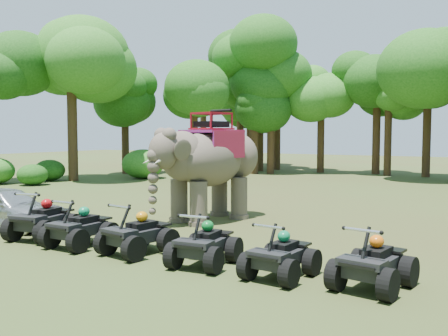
{
  "coord_description": "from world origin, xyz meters",
  "views": [
    {
      "loc": [
        7.22,
        -11.44,
        2.92
      ],
      "look_at": [
        0.0,
        1.2,
        1.9
      ],
      "focal_mm": 40.0,
      "sensor_mm": 36.0,
      "label": 1
    }
  ],
  "objects_px": {
    "atv_5": "(373,256)",
    "elephant": "(210,165)",
    "atv_0": "(43,214)",
    "atv_4": "(281,249)",
    "atv_3": "(205,238)",
    "atv_1": "(80,222)",
    "atv_2": "(137,228)",
    "parked_car": "(4,207)"
  },
  "relations": [
    {
      "from": "elephant",
      "to": "atv_4",
      "type": "height_order",
      "value": "elephant"
    },
    {
      "from": "atv_2",
      "to": "atv_4",
      "type": "distance_m",
      "value": 3.79
    },
    {
      "from": "atv_5",
      "to": "atv_0",
      "type": "bearing_deg",
      "value": -171.11
    },
    {
      "from": "atv_1",
      "to": "atv_0",
      "type": "bearing_deg",
      "value": 173.41
    },
    {
      "from": "atv_5",
      "to": "parked_car",
      "type": "bearing_deg",
      "value": -173.09
    },
    {
      "from": "atv_0",
      "to": "atv_3",
      "type": "height_order",
      "value": "atv_0"
    },
    {
      "from": "elephant",
      "to": "atv_4",
      "type": "xyz_separation_m",
      "value": [
        4.73,
        -5.01,
        -1.27
      ]
    },
    {
      "from": "atv_1",
      "to": "atv_3",
      "type": "bearing_deg",
      "value": 1.02
    },
    {
      "from": "parked_car",
      "to": "atv_5",
      "type": "relative_size",
      "value": 2.33
    },
    {
      "from": "atv_4",
      "to": "atv_5",
      "type": "bearing_deg",
      "value": 11.64
    },
    {
      "from": "parked_car",
      "to": "atv_1",
      "type": "height_order",
      "value": "parked_car"
    },
    {
      "from": "atv_2",
      "to": "atv_3",
      "type": "xyz_separation_m",
      "value": [
        1.96,
        -0.08,
        -0.03
      ]
    },
    {
      "from": "elephant",
      "to": "atv_3",
      "type": "relative_size",
      "value": 2.7
    },
    {
      "from": "elephant",
      "to": "atv_2",
      "type": "height_order",
      "value": "elephant"
    },
    {
      "from": "atv_5",
      "to": "elephant",
      "type": "bearing_deg",
      "value": 152.56
    },
    {
      "from": "atv_2",
      "to": "atv_4",
      "type": "relative_size",
      "value": 1.09
    },
    {
      "from": "atv_0",
      "to": "atv_3",
      "type": "distance_m",
      "value": 5.39
    },
    {
      "from": "atv_3",
      "to": "atv_1",
      "type": "bearing_deg",
      "value": 175.49
    },
    {
      "from": "parked_car",
      "to": "atv_2",
      "type": "relative_size",
      "value": 2.28
    },
    {
      "from": "elephant",
      "to": "atv_5",
      "type": "relative_size",
      "value": 2.65
    },
    {
      "from": "atv_4",
      "to": "atv_5",
      "type": "height_order",
      "value": "atv_5"
    },
    {
      "from": "elephant",
      "to": "atv_0",
      "type": "relative_size",
      "value": 2.43
    },
    {
      "from": "atv_1",
      "to": "atv_5",
      "type": "bearing_deg",
      "value": 2.15
    },
    {
      "from": "atv_0",
      "to": "atv_1",
      "type": "bearing_deg",
      "value": -16.32
    },
    {
      "from": "elephant",
      "to": "atv_4",
      "type": "distance_m",
      "value": 7.0
    },
    {
      "from": "elephant",
      "to": "atv_1",
      "type": "relative_size",
      "value": 2.6
    },
    {
      "from": "atv_0",
      "to": "atv_3",
      "type": "bearing_deg",
      "value": -11.0
    },
    {
      "from": "atv_5",
      "to": "atv_3",
      "type": "bearing_deg",
      "value": -168.36
    },
    {
      "from": "atv_3",
      "to": "atv_4",
      "type": "distance_m",
      "value": 1.82
    },
    {
      "from": "atv_0",
      "to": "atv_2",
      "type": "relative_size",
      "value": 1.07
    },
    {
      "from": "atv_1",
      "to": "atv_4",
      "type": "height_order",
      "value": "atv_1"
    },
    {
      "from": "atv_2",
      "to": "atv_4",
      "type": "xyz_separation_m",
      "value": [
        3.79,
        -0.11,
        -0.05
      ]
    },
    {
      "from": "elephant",
      "to": "atv_1",
      "type": "bearing_deg",
      "value": -83.96
    },
    {
      "from": "atv_0",
      "to": "atv_4",
      "type": "height_order",
      "value": "atv_0"
    },
    {
      "from": "atv_0",
      "to": "atv_2",
      "type": "distance_m",
      "value": 3.42
    },
    {
      "from": "parked_car",
      "to": "atv_1",
      "type": "xyz_separation_m",
      "value": [
        3.82,
        -0.59,
        -0.03
      ]
    },
    {
      "from": "elephant",
      "to": "atv_3",
      "type": "height_order",
      "value": "elephant"
    },
    {
      "from": "elephant",
      "to": "atv_5",
      "type": "xyz_separation_m",
      "value": [
        6.52,
        -4.8,
        -1.23
      ]
    },
    {
      "from": "parked_car",
      "to": "atv_0",
      "type": "relative_size",
      "value": 2.13
    },
    {
      "from": "atv_0",
      "to": "atv_5",
      "type": "height_order",
      "value": "atv_0"
    },
    {
      "from": "elephant",
      "to": "atv_3",
      "type": "distance_m",
      "value": 5.9
    },
    {
      "from": "atv_1",
      "to": "atv_3",
      "type": "relative_size",
      "value": 1.04
    }
  ]
}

